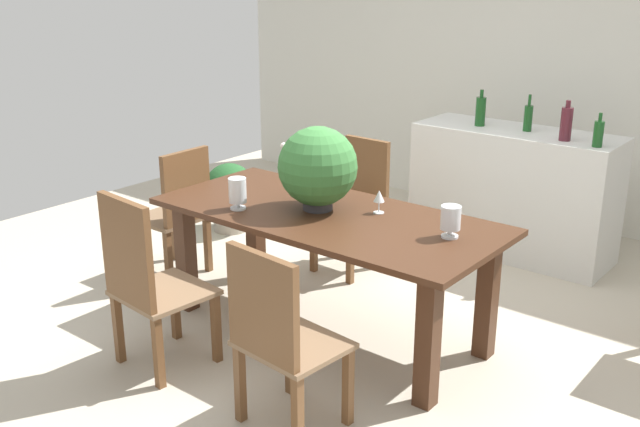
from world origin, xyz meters
The scene contains 17 objects.
ground_plane centered at (0.00, 0.00, 0.00)m, with size 7.04×7.04×0.00m, color #BCB29E.
back_wall centered at (0.00, 2.60, 1.30)m, with size 6.40×0.10×2.60m, color silver.
dining_table centered at (0.00, -0.29, 0.64)m, with size 2.10×0.94×0.77m.
chair_head_end centered at (-1.34, -0.29, 0.52)m, with size 0.43×0.45×0.95m.
chair_near_left centered at (-0.48, -1.27, 0.55)m, with size 0.51×0.50×1.02m.
chair_near_right centered at (0.46, -1.25, 0.53)m, with size 0.51×0.46×0.95m.
chair_far_left centered at (-0.47, 0.67, 0.52)m, with size 0.43×0.47×0.96m.
flower_centerpiece centered at (-0.09, -0.27, 1.03)m, with size 0.47×0.47×0.50m.
crystal_vase_left centered at (-0.46, -0.57, 0.88)m, with size 0.11×0.11×0.19m.
crystal_vase_center_near centered at (0.77, -0.20, 0.87)m, with size 0.11×0.11×0.18m.
wine_glass centered at (0.24, -0.11, 0.87)m, with size 0.06×0.06×0.14m.
kitchen_counter centered at (0.30, 1.66, 0.49)m, with size 1.53×0.57×0.98m, color silver.
wine_bottle_tall centered at (0.95, 1.49, 1.07)m, with size 0.07×0.07×0.23m.
wine_bottle_green centered at (0.37, 1.66, 1.08)m, with size 0.06×0.06×0.27m.
wine_bottle_amber centered at (0.70, 1.54, 1.10)m, with size 0.08×0.08×0.29m.
wine_bottle_clear centered at (0.00, 1.62, 1.09)m, with size 0.08×0.08×0.28m.
potted_plant_floor centered at (-1.77, 0.63, 0.30)m, with size 0.45×0.45×0.58m.
Camera 1 is at (2.53, -3.52, 2.16)m, focal length 41.22 mm.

